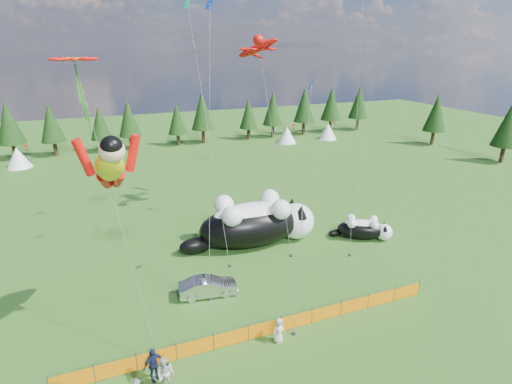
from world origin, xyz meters
The scene contains 16 objects.
ground centered at (0.00, 0.00, 0.00)m, with size 160.00×160.00×0.00m, color #113A0A.
safety_fence centered at (0.00, -3.00, 0.50)m, with size 22.06×0.06×1.10m.
tree_line centered at (0.00, 45.00, 4.00)m, with size 90.00×4.00×8.00m, color black, non-canonical shape.
festival_tents centered at (11.00, 40.00, 1.40)m, with size 50.00×3.20×2.80m, color white, non-canonical shape.
cat_large centered at (3.75, 7.71, 1.97)m, with size 11.50×4.40×4.15m.
cat_small centered at (12.60, 5.24, 0.92)m, with size 4.85×3.68×1.94m.
car centered at (-1.92, 2.07, 0.63)m, with size 1.34×3.83×1.26m, color silver.
spectator_b centered at (-5.81, -4.71, 0.92)m, with size 0.90×0.53×1.85m, color beige.
spectator_c centered at (-6.27, -3.89, 0.92)m, with size 1.08×0.55×1.85m, color #161C3D.
spectator_e centered at (0.55, -3.69, 0.77)m, with size 0.75×0.49×1.53m, color beige.
superhero_kite centered at (-7.00, 0.60, 9.85)m, with size 5.22×5.00×12.33m.
gecko_kite centered at (6.64, 14.77, 15.34)m, with size 6.05×13.58×18.29m.
flower_kite centered at (-8.01, 3.58, 14.70)m, with size 3.53×7.83×16.21m.
diamond_kite_a centered at (0.06, 6.45, 17.06)m, with size 2.71×5.79×19.08m.
diamond_kite_c centered at (4.08, 0.30, 12.70)m, with size 3.04×4.54×14.47m.
diamond_kite_d centered at (-0.02, 11.78, 17.67)m, with size 1.10×7.65×19.86m.
Camera 1 is at (-7.22, -19.98, 15.53)m, focal length 28.00 mm.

